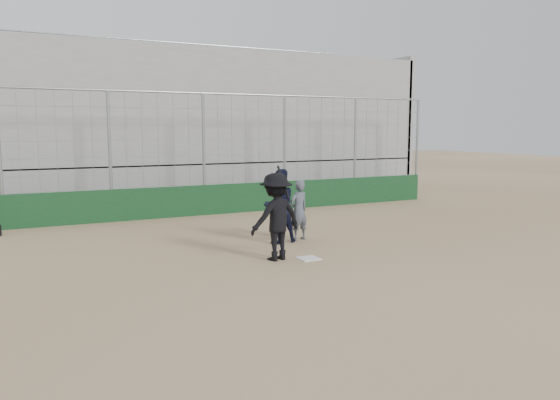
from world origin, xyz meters
name	(u,v)px	position (x,y,z in m)	size (l,w,h in m)	color
ground	(308,259)	(0.00, 0.00, 0.00)	(90.00, 90.00, 0.00)	olive
home_plate	(308,258)	(0.00, 0.00, 0.01)	(0.44, 0.44, 0.02)	white
backstop	(204,186)	(0.00, 7.00, 0.96)	(18.10, 0.25, 4.04)	#11351A
bleachers	(164,127)	(0.00, 11.95, 2.92)	(20.25, 6.70, 6.98)	gray
batter_at_plate	(276,217)	(-0.66, 0.27, 0.96)	(1.34, 0.93, 2.04)	black
catcher_crouched	(280,219)	(0.18, 1.78, 0.62)	(0.99, 0.81, 1.25)	black
umpire	(299,213)	(0.80, 1.92, 0.70)	(0.57, 0.37, 1.40)	#4B525F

